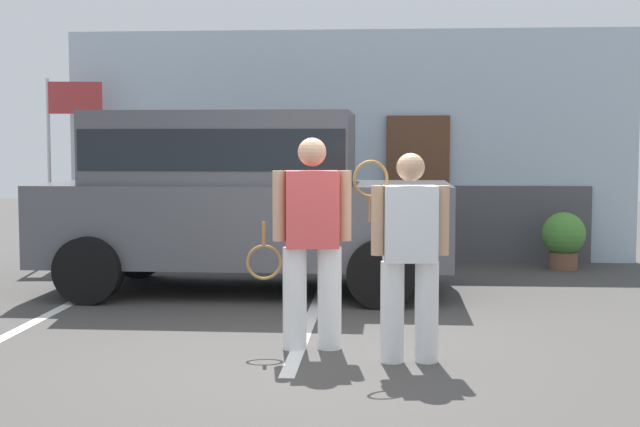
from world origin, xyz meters
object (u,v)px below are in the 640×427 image
Objects in this scene: tennis_player_man at (311,241)px; potted_plant_by_porch at (564,238)px; tennis_player_woman at (409,253)px; flag_pole at (62,134)px; parked_suv at (238,192)px.

tennis_player_man is 2.24× the size of potted_plant_by_porch.
tennis_player_woman is at bearing -112.91° from potted_plant_by_porch.
flag_pole is (-4.74, 5.52, 0.99)m from tennis_player_woman.
tennis_player_woman is 7.34m from flag_pole.
tennis_player_man is at bearing -121.62° from potted_plant_by_porch.
tennis_player_woman is (1.86, -3.23, -0.30)m from parked_suv.
flag_pole is at bearing -54.98° from tennis_player_woman.
tennis_player_man is at bearing -52.35° from flag_pole.
parked_suv is 4.66m from potted_plant_by_porch.
tennis_player_man is at bearing -31.89° from tennis_player_woman.
parked_suv is 2.65× the size of tennis_player_man.
tennis_player_woman is at bearing 146.45° from tennis_player_man.
parked_suv is 2.85× the size of tennis_player_woman.
flag_pole is at bearing 178.40° from potted_plant_by_porch.
potted_plant_by_porch is at bearing -118.59° from tennis_player_woman.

